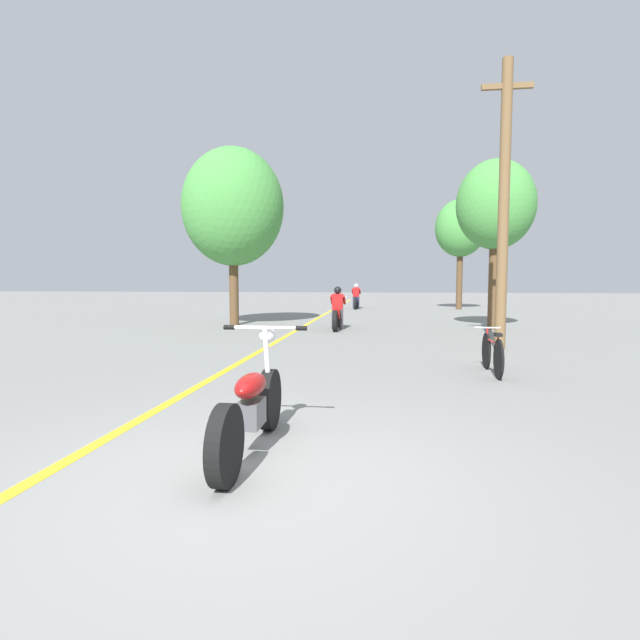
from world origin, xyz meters
The scene contains 10 objects.
ground_plane centered at (0.00, 0.00, 0.00)m, with size 120.00×120.00×0.00m, color slate.
lane_stripe_center centered at (-1.70, 12.53, 0.00)m, with size 0.14×48.00×0.01m, color yellow.
utility_pole centered at (3.65, 7.93, 3.29)m, with size 1.10×0.24×6.40m.
roadside_tree_right_near centered at (4.46, 12.65, 3.89)m, with size 2.44×2.19×5.34m.
roadside_tree_right_far centered at (5.01, 23.75, 4.29)m, with size 2.66×2.40×5.87m.
roadside_tree_left centered at (-4.19, 13.10, 4.07)m, with size 3.52×3.17×6.11m.
motorcycle_foreground centered at (-0.16, 0.57, 0.42)m, with size 0.85×2.12×1.12m.
motorcycle_rider_lead centered at (-0.45, 12.02, 0.52)m, with size 0.50×2.16×1.37m.
motorcycle_rider_far centered at (-0.52, 23.64, 0.52)m, with size 0.50×2.10×1.37m.
bicycle_parked centered at (2.83, 4.81, 0.35)m, with size 0.44×1.61×0.75m.
Camera 1 is at (1.03, -3.79, 1.57)m, focal length 28.00 mm.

